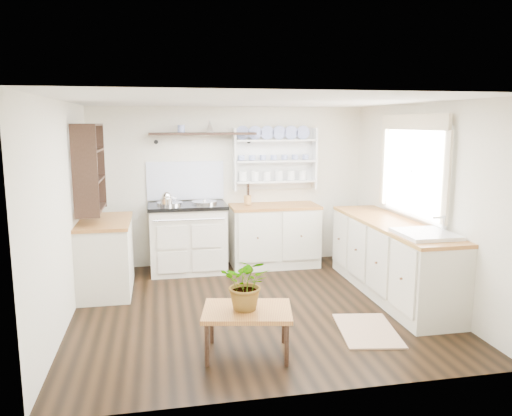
% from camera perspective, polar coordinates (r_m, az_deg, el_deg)
% --- Properties ---
extents(floor, '(4.00, 3.80, 0.01)m').
position_cam_1_polar(floor, '(5.80, -0.12, -11.21)').
color(floor, black).
rests_on(floor, ground).
extents(wall_back, '(4.00, 0.02, 2.30)m').
position_cam_1_polar(wall_back, '(7.35, -2.97, 2.50)').
color(wall_back, beige).
rests_on(wall_back, ground).
extents(wall_right, '(0.02, 3.80, 2.30)m').
position_cam_1_polar(wall_right, '(6.19, 18.36, 0.66)').
color(wall_right, beige).
rests_on(wall_right, ground).
extents(wall_left, '(0.02, 3.80, 2.30)m').
position_cam_1_polar(wall_left, '(5.48, -21.11, -0.62)').
color(wall_left, beige).
rests_on(wall_left, ground).
extents(ceiling, '(4.00, 3.80, 0.01)m').
position_cam_1_polar(ceiling, '(5.42, -0.13, 12.13)').
color(ceiling, white).
rests_on(ceiling, wall_back).
extents(window, '(0.08, 1.55, 1.22)m').
position_cam_1_polar(window, '(6.25, 17.48, 4.62)').
color(window, white).
rests_on(window, wall_right).
extents(aga_cooker, '(1.08, 0.75, 0.99)m').
position_cam_1_polar(aga_cooker, '(7.08, -7.78, -3.30)').
color(aga_cooker, beige).
rests_on(aga_cooker, floor).
extents(back_cabinets, '(1.27, 0.63, 0.90)m').
position_cam_1_polar(back_cabinets, '(7.29, 2.10, -3.06)').
color(back_cabinets, beige).
rests_on(back_cabinets, floor).
extents(right_cabinets, '(0.62, 2.43, 0.90)m').
position_cam_1_polar(right_cabinets, '(6.28, 15.18, -5.50)').
color(right_cabinets, beige).
rests_on(right_cabinets, floor).
extents(belfast_sink, '(0.55, 0.60, 0.45)m').
position_cam_1_polar(belfast_sink, '(5.56, 18.75, -4.03)').
color(belfast_sink, white).
rests_on(belfast_sink, right_cabinets).
extents(left_cabinets, '(0.62, 1.13, 0.90)m').
position_cam_1_polar(left_cabinets, '(6.46, -16.76, -5.16)').
color(left_cabinets, beige).
rests_on(left_cabinets, floor).
extents(plate_rack, '(1.20, 0.22, 0.90)m').
position_cam_1_polar(plate_rack, '(7.39, 2.06, 5.71)').
color(plate_rack, white).
rests_on(plate_rack, wall_back).
extents(high_shelf, '(1.50, 0.29, 0.16)m').
position_cam_1_polar(high_shelf, '(7.12, -6.10, 8.35)').
color(high_shelf, black).
rests_on(high_shelf, wall_back).
extents(left_shelving, '(0.28, 0.80, 1.05)m').
position_cam_1_polar(left_shelving, '(6.29, -18.52, 4.46)').
color(left_shelving, black).
rests_on(left_shelving, wall_left).
extents(kettle, '(0.18, 0.18, 0.21)m').
position_cam_1_polar(kettle, '(6.85, -10.17, 0.88)').
color(kettle, silver).
rests_on(kettle, aga_cooker).
extents(utensil_crock, '(0.11, 0.11, 0.13)m').
position_cam_1_polar(utensil_crock, '(7.19, -0.96, 0.93)').
color(utensil_crock, '#AF7D40').
rests_on(utensil_crock, back_cabinets).
extents(center_table, '(0.88, 0.70, 0.43)m').
position_cam_1_polar(center_table, '(4.57, -1.01, -12.02)').
color(center_table, brown).
rests_on(center_table, floor).
extents(potted_plant, '(0.55, 0.52, 0.48)m').
position_cam_1_polar(potted_plant, '(4.47, -1.02, -8.58)').
color(potted_plant, '#3F7233').
rests_on(potted_plant, center_table).
extents(floor_rug, '(0.68, 0.93, 0.02)m').
position_cam_1_polar(floor_rug, '(5.29, 12.59, -13.48)').
color(floor_rug, '#906C54').
rests_on(floor_rug, floor).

